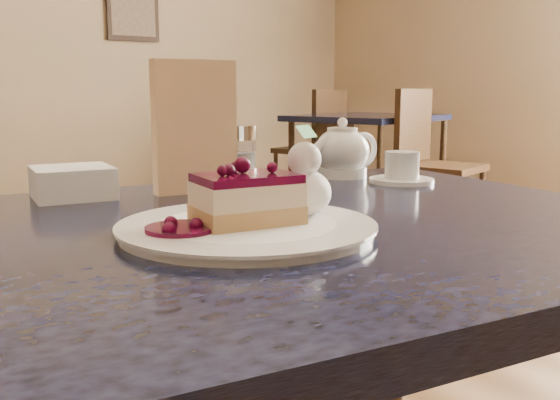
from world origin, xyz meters
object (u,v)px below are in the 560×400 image
main_table (231,285)px  dessert_plate (247,228)px  tea_set (354,156)px  bg_table_far_right (365,211)px  cheesecake_slice (247,199)px

main_table → dessert_plate: size_ratio=4.21×
tea_set → bg_table_far_right: (2.12, 2.35, -0.71)m
bg_table_far_right → main_table: bearing=-151.6°
main_table → dessert_plate: bearing=-90.0°
tea_set → cheesecake_slice: bearing=-144.4°
dessert_plate → cheesecake_slice: 0.03m
dessert_plate → bg_table_far_right: dessert_plate is taller
dessert_plate → cheesecake_slice: size_ratio=2.37×
cheesecake_slice → tea_set: bearing=41.4°
main_table → bg_table_far_right: 3.67m
tea_set → bg_table_far_right: 3.24m
tea_set → main_table: bearing=-148.8°
dessert_plate → main_table: bearing=84.2°
main_table → tea_set: 0.49m
main_table → bg_table_far_right: bearing=51.6°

